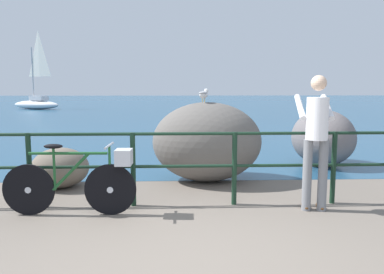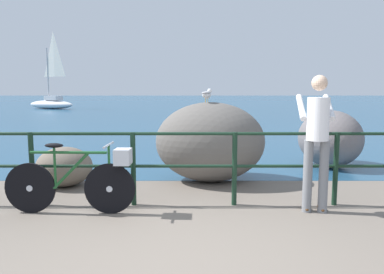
{
  "view_description": "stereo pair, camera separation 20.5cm",
  "coord_description": "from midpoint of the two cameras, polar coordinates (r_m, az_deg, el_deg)",
  "views": [
    {
      "loc": [
        -0.09,
        -3.2,
        1.6
      ],
      "look_at": [
        0.13,
        2.25,
        0.9
      ],
      "focal_mm": 35.02,
      "sensor_mm": 36.0,
      "label": 1
    },
    {
      "loc": [
        0.11,
        -3.21,
        1.6
      ],
      "look_at": [
        0.13,
        2.25,
        0.9
      ],
      "focal_mm": 35.02,
      "sensor_mm": 36.0,
      "label": 2
    }
  ],
  "objects": [
    {
      "name": "ground_plane",
      "position": [
        23.26,
        -0.17,
        3.22
      ],
      "size": [
        120.0,
        120.0,
        0.1
      ],
      "primitive_type": "cube",
      "color": "#6B6056"
    },
    {
      "name": "sea_surface",
      "position": [
        51.45,
        -0.16,
        5.51
      ],
      "size": [
        120.0,
        90.0,
        0.01
      ],
      "primitive_type": "cube",
      "color": "navy",
      "rests_on": "ground_plane"
    },
    {
      "name": "promenade_railing",
      "position": [
        5.15,
        -0.25,
        -3.49
      ],
      "size": [
        9.84,
        0.07,
        1.02
      ],
      "color": "black",
      "rests_on": "ground_plane"
    },
    {
      "name": "bicycle",
      "position": [
        5.02,
        -15.58,
        -6.08
      ],
      "size": [
        1.7,
        0.48,
        0.92
      ],
      "rotation": [
        0.0,
        0.0,
        -0.03
      ],
      "color": "black",
      "rests_on": "ground_plane"
    },
    {
      "name": "person_at_railing",
      "position": [
        5.11,
        19.44,
        0.03
      ],
      "size": [
        0.51,
        0.66,
        1.78
      ],
      "rotation": [
        0.0,
        0.0,
        1.43
      ],
      "color": "slate",
      "rests_on": "ground_plane"
    },
    {
      "name": "breakwater_boulder_main",
      "position": [
        6.53,
        3.55,
        -0.75
      ],
      "size": [
        1.9,
        1.45,
        1.38
      ],
      "color": "#605B56",
      "rests_on": "ground"
    },
    {
      "name": "breakwater_boulder_left",
      "position": [
        6.53,
        -18.15,
        -4.32
      ],
      "size": [
        0.92,
        0.83,
        0.66
      ],
      "color": "#6B5F52",
      "rests_on": "ground"
    },
    {
      "name": "breakwater_boulder_right",
      "position": [
        8.33,
        20.79,
        -0.19
      ],
      "size": [
        1.27,
        1.54,
        1.17
      ],
      "color": "slate",
      "rests_on": "ground"
    },
    {
      "name": "seagull",
      "position": [
        6.43,
        3.03,
        6.55
      ],
      "size": [
        0.23,
        0.33,
        0.23
      ],
      "rotation": [
        0.0,
        0.0,
        1.09
      ],
      "color": "gold",
      "rests_on": "breakwater_boulder_main"
    },
    {
      "name": "sailboat",
      "position": [
        32.69,
        -20.61,
        5.26
      ],
      "size": [
        4.54,
        3.04,
        6.16
      ],
      "rotation": [
        0.0,
        0.0,
        2.71
      ],
      "color": "white",
      "rests_on": "sea_surface"
    }
  ]
}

